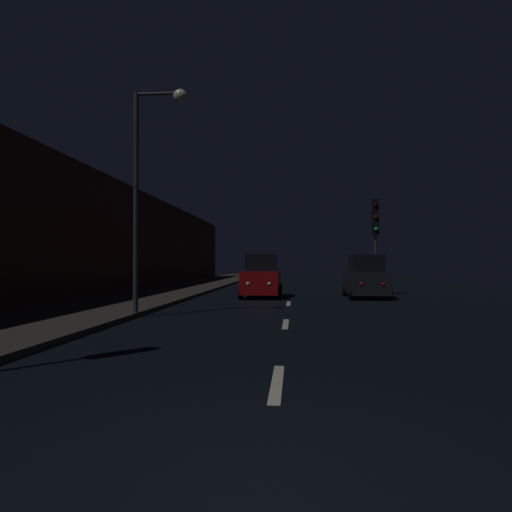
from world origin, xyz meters
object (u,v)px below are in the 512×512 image
traffic_light_far_right (376,225)px  car_approaching_headlights (262,278)px  streetlamp_overhead (151,166)px  car_parked_right_far (366,278)px

traffic_light_far_right → car_approaching_headlights: (-5.87, -1.90, -2.71)m
streetlamp_overhead → car_parked_right_far: bearing=49.1°
car_approaching_headlights → streetlamp_overhead: bearing=-17.2°
traffic_light_far_right → streetlamp_overhead: bearing=-40.3°
car_parked_right_far → streetlamp_overhead: bearing=139.1°
traffic_light_far_right → car_approaching_headlights: 6.74m
car_approaching_headlights → car_parked_right_far: (5.07, -0.05, -0.01)m
traffic_light_far_right → car_parked_right_far: (-0.80, -1.95, -2.72)m
streetlamp_overhead → car_parked_right_far: streetlamp_overhead is taller
traffic_light_far_right → streetlamp_overhead: 14.15m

